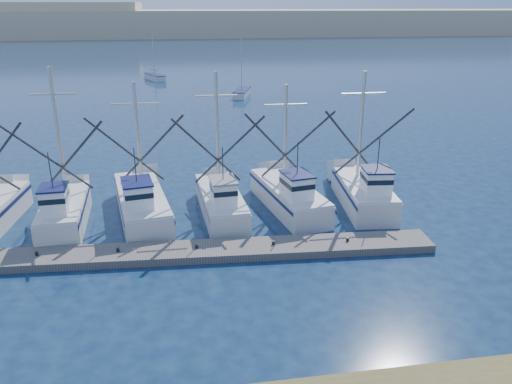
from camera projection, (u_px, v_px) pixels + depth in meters
ground at (362, 317)px, 20.82m from camera, size 500.00×500.00×0.00m
floating_dock at (138, 254)px, 25.62m from camera, size 31.00×3.82×0.41m
dune_ridge at (188, 22)px, 213.06m from camera, size 360.00×60.00×10.00m
trawler_fleet at (139, 204)px, 29.98m from camera, size 30.33×9.04×9.41m
sailboat_near at (242, 93)px, 70.73m from camera, size 3.36×6.41×8.10m
sailboat_far at (155, 77)px, 85.88m from camera, size 3.83×6.13×8.10m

